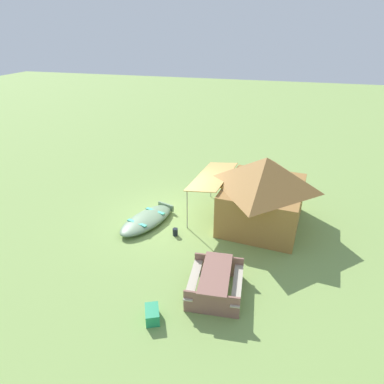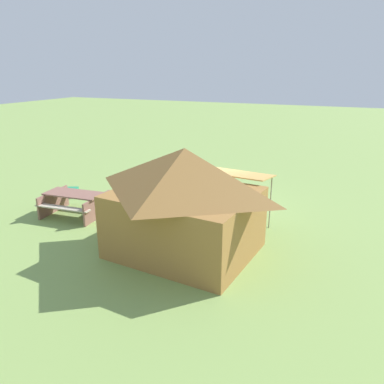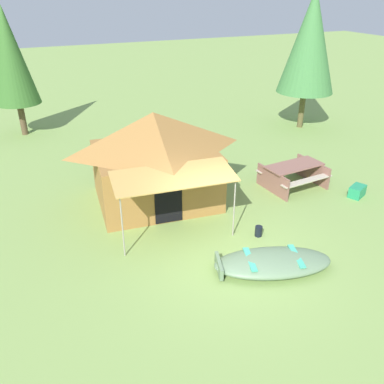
{
  "view_description": "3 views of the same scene",
  "coord_description": "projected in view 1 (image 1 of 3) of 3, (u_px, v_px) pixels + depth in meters",
  "views": [
    {
      "loc": [
        11.26,
        3.95,
        7.03
      ],
      "look_at": [
        -0.12,
        0.74,
        1.22
      ],
      "focal_mm": 31.73,
      "sensor_mm": 36.0,
      "label": 1
    },
    {
      "loc": [
        -4.35,
        11.56,
        4.57
      ],
      "look_at": [
        -0.06,
        1.77,
        1.07
      ],
      "focal_mm": 35.35,
      "sensor_mm": 36.0,
      "label": 2
    },
    {
      "loc": [
        -4.07,
        -7.12,
        5.93
      ],
      "look_at": [
        -0.32,
        1.37,
        1.17
      ],
      "focal_mm": 38.3,
      "sensor_mm": 36.0,
      "label": 3
    }
  ],
  "objects": [
    {
      "name": "canvas_cabin_tent",
      "position": [
        263.0,
        190.0,
        12.84
      ],
      "size": [
        3.95,
        4.49,
        2.75
      ],
      "color": "#9D6D36",
      "rests_on": "ground_plane"
    },
    {
      "name": "beached_rowboat",
      "position": [
        147.0,
        220.0,
        13.3
      ],
      "size": [
        2.96,
        1.94,
        0.36
      ],
      "color": "slate",
      "rests_on": "ground_plane"
    },
    {
      "name": "fuel_can",
      "position": [
        175.0,
        232.0,
        12.59
      ],
      "size": [
        0.27,
        0.27,
        0.28
      ],
      "primitive_type": "cylinder",
      "rotation": [
        0.0,
        0.0,
        2.32
      ],
      "color": "black",
      "rests_on": "ground_plane"
    },
    {
      "name": "picnic_table",
      "position": [
        215.0,
        280.0,
        9.71
      ],
      "size": [
        2.0,
        1.67,
        0.76
      ],
      "color": "#895B4F",
      "rests_on": "ground_plane"
    },
    {
      "name": "ground_plane",
      "position": [
        174.0,
        218.0,
        13.79
      ],
      "size": [
        80.0,
        80.0,
        0.0
      ],
      "primitive_type": "plane",
      "color": "#81A252"
    },
    {
      "name": "cooler_box",
      "position": [
        152.0,
        314.0,
        8.96
      ],
      "size": [
        0.67,
        0.57,
        0.34
      ],
      "primitive_type": "cube",
      "rotation": [
        0.0,
        0.0,
        0.44
      ],
      "color": "#22905C",
      "rests_on": "ground_plane"
    }
  ]
}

